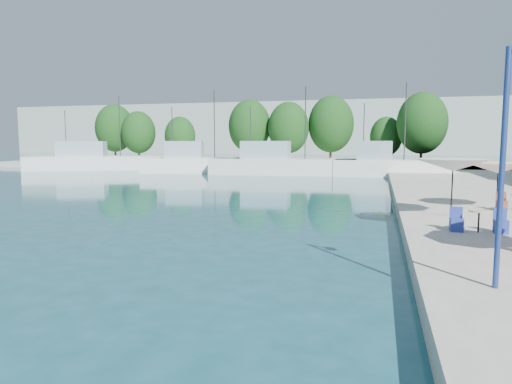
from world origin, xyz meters
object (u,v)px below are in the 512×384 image
(trawler_01, at_px, (102,162))
(umbrella_white, at_px, (453,165))
(trawler_03, at_px, (285,165))
(umbrella_cream, at_px, (498,168))
(trawler_04, at_px, (389,167))
(trawler_02, at_px, (200,164))

(trawler_01, height_order, umbrella_white, trawler_01)
(trawler_03, relative_size, umbrella_cream, 6.13)
(trawler_03, height_order, trawler_04, same)
(trawler_03, distance_m, trawler_04, 11.36)
(trawler_03, xyz_separation_m, umbrella_cream, (15.71, -27.65, 1.42))
(trawler_04, height_order, umbrella_white, trawler_04)
(trawler_03, distance_m, umbrella_white, 33.55)
(trawler_01, xyz_separation_m, trawler_02, (15.21, -2.55, 0.00))
(umbrella_white, height_order, umbrella_cream, umbrella_white)
(trawler_01, distance_m, trawler_04, 37.27)
(trawler_01, relative_size, umbrella_white, 6.55)
(umbrella_white, bearing_deg, trawler_02, 127.54)
(umbrella_white, bearing_deg, trawler_03, 113.39)
(trawler_02, relative_size, trawler_04, 1.23)
(umbrella_white, xyz_separation_m, umbrella_cream, (2.41, 3.10, -0.26))
(trawler_03, bearing_deg, trawler_01, 168.77)
(trawler_03, distance_m, umbrella_cream, 31.84)
(trawler_04, distance_m, umbrella_cream, 27.46)
(trawler_02, distance_m, umbrella_cream, 38.39)
(trawler_02, xyz_separation_m, trawler_04, (21.90, -0.88, 0.00))
(umbrella_cream, bearing_deg, trawler_02, 133.22)
(umbrella_white, bearing_deg, trawler_01, 139.30)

